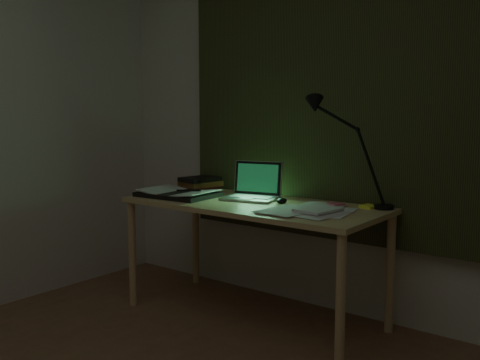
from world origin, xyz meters
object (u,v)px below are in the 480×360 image
at_px(book_stack, 200,183).
at_px(desk_lamp, 385,156).
at_px(laptop, 250,181).
at_px(open_textbook, 178,193).
at_px(desk, 253,261).
at_px(loose_papers, 311,209).

height_order(book_stack, desk_lamp, desk_lamp).
distance_m(laptop, open_textbook, 0.46).
relative_size(desk, book_stack, 6.33).
height_order(laptop, loose_papers, laptop).
height_order(open_textbook, loose_papers, open_textbook).
xyz_separation_m(desk, desk_lamp, (0.67, 0.26, 0.62)).
bearing_deg(open_textbook, laptop, 16.63).
bearing_deg(desk, open_textbook, -169.43).
distance_m(laptop, loose_papers, 0.48).
relative_size(loose_papers, desk_lamp, 0.68).
xyz_separation_m(book_stack, desk_lamp, (1.24, 0.07, 0.24)).
height_order(open_textbook, book_stack, book_stack).
bearing_deg(desk_lamp, desk, -165.25).
height_order(desk, open_textbook, open_textbook).
bearing_deg(loose_papers, open_textbook, -175.26).
distance_m(book_stack, desk_lamp, 1.26).
xyz_separation_m(open_textbook, desk_lamp, (1.17, 0.35, 0.26)).
distance_m(desk, loose_papers, 0.53).
distance_m(laptop, desk_lamp, 0.79).
xyz_separation_m(open_textbook, book_stack, (-0.07, 0.28, 0.03)).
bearing_deg(book_stack, desk_lamp, 3.34).
xyz_separation_m(laptop, loose_papers, (0.46, -0.09, -0.10)).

